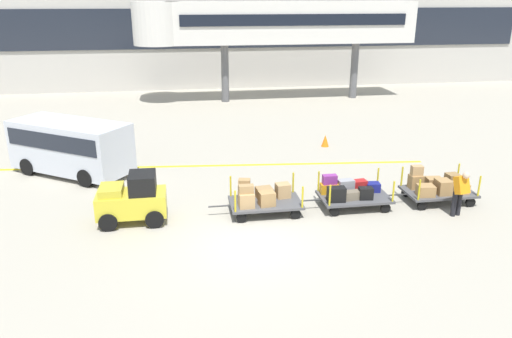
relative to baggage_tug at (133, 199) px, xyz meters
The scene contains 11 objects.
ground_plane 4.06m from the baggage_tug, 28.98° to the right, with size 120.00×120.00×0.00m, color #A8A08E.
apron_lead_line 5.31m from the baggage_tug, 78.88° to the left, with size 21.27×0.20×0.01m, color yellow.
terminal_building 24.52m from the baggage_tug, 81.73° to the left, with size 51.59×2.51×8.03m.
jet_bridge 19.92m from the baggage_tug, 68.12° to the left, with size 18.16×3.00×6.35m.
baggage_tug is the anchor object (origin of this frame).
baggage_cart_lead 4.04m from the baggage_tug, ahead, with size 3.01×1.42×1.12m.
baggage_cart_middle 7.03m from the baggage_tug, ahead, with size 3.01×1.42×1.10m.
baggage_cart_tail 10.11m from the baggage_tug, ahead, with size 3.01×1.42×1.22m.
baggage_handler 10.26m from the baggage_tug, ahead, with size 0.49×0.50×1.56m.
shuttle_van 5.63m from the baggage_tug, 119.19° to the left, with size 5.04×4.26×2.10m.
safety_cone_near 10.79m from the baggage_tug, 40.51° to the left, with size 0.36×0.36×0.55m, color orange.
Camera 1 is at (-1.84, -12.46, 6.69)m, focal length 34.54 mm.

